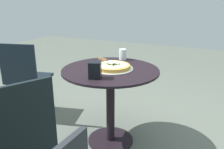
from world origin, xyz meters
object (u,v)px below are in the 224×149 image
object	(u,v)px
pizza_on_tray	(112,67)
pizza_server	(107,61)
patio_table	(110,90)
napkin_dispenser	(95,70)
drinking_cup	(123,54)
patio_chair_near	(12,143)
patio_chair_far	(25,75)

from	to	relation	value
pizza_on_tray	pizza_server	xyz separation A→B (m)	(-0.07, 0.02, 0.04)
patio_table	napkin_dispenser	bearing A→B (deg)	-89.05
patio_table	pizza_on_tray	world-z (taller)	pizza_on_tray
drinking_cup	patio_chair_near	xyz separation A→B (m)	(-0.12, -1.30, -0.25)
patio_table	napkin_dispenser	xyz separation A→B (m)	(0.00, -0.27, 0.26)
patio_table	patio_chair_near	world-z (taller)	patio_chair_near
patio_table	drinking_cup	bearing A→B (deg)	95.52
patio_chair_near	patio_chair_far	xyz separation A→B (m)	(-0.89, 0.97, -0.01)
napkin_dispenser	patio_chair_far	xyz separation A→B (m)	(-1.05, 0.28, -0.27)
pizza_server	patio_chair_near	xyz separation A→B (m)	(-0.09, -1.00, -0.26)
drinking_cup	napkin_dispenser	bearing A→B (deg)	-86.45
patio_table	pizza_server	bearing A→B (deg)	143.65
patio_chair_far	patio_table	bearing A→B (deg)	-0.62
drinking_cup	patio_chair_near	world-z (taller)	patio_chair_near
patio_table	pizza_server	xyz separation A→B (m)	(-0.06, 0.04, 0.25)
napkin_dispenser	patio_chair_far	distance (m)	1.12
patio_table	napkin_dispenser	world-z (taller)	napkin_dispenser
patio_table	patio_chair_near	bearing A→B (deg)	-98.88
pizza_on_tray	drinking_cup	xyz separation A→B (m)	(-0.04, 0.33, 0.04)
pizza_server	patio_table	bearing A→B (deg)	-36.35
drinking_cup	patio_chair_near	bearing A→B (deg)	-95.08
drinking_cup	patio_chair_near	size ratio (longest dim) A/B	0.12
patio_table	napkin_dispenser	distance (m)	0.37
patio_chair_far	patio_chair_near	bearing A→B (deg)	-47.30
napkin_dispenser	patio_chair_far	world-z (taller)	patio_chair_far
napkin_dispenser	patio_chair_far	size ratio (longest dim) A/B	0.15
patio_table	patio_chair_far	world-z (taller)	patio_chair_far
napkin_dispenser	patio_chair_near	bearing A→B (deg)	-123.73
pizza_server	patio_chair_near	world-z (taller)	patio_chair_near
napkin_dispenser	pizza_on_tray	bearing A→B (deg)	68.60
patio_chair_far	pizza_on_tray	bearing A→B (deg)	0.56
patio_table	patio_chair_near	distance (m)	0.97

